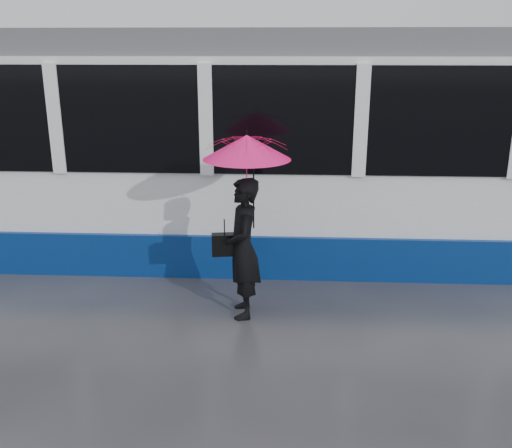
{
  "coord_description": "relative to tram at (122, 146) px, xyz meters",
  "views": [
    {
      "loc": [
        0.54,
        -6.14,
        3.15
      ],
      "look_at": [
        0.19,
        0.33,
        1.1
      ],
      "focal_mm": 40.0,
      "sensor_mm": 36.0,
      "label": 1
    }
  ],
  "objects": [
    {
      "name": "tram",
      "position": [
        0.0,
        0.0,
        0.0
      ],
      "size": [
        26.0,
        2.56,
        3.35
      ],
      "color": "white",
      "rests_on": "ground"
    },
    {
      "name": "woman",
      "position": [
        2.06,
        -2.35,
        -0.79
      ],
      "size": [
        0.49,
        0.67,
        1.7
      ],
      "primitive_type": "imported",
      "rotation": [
        0.0,
        0.0,
        -1.42
      ],
      "color": "black",
      "rests_on": "ground"
    },
    {
      "name": "umbrella",
      "position": [
        2.11,
        -2.35,
        0.22
      ],
      "size": [
        1.14,
        1.14,
        1.14
      ],
      "rotation": [
        0.0,
        0.0,
        0.15
      ],
      "color": "#FF1576",
      "rests_on": "ground"
    },
    {
      "name": "rails",
      "position": [
        2.01,
        -0.0,
        -1.63
      ],
      "size": [
        34.0,
        1.51,
        0.02
      ],
      "color": "#3F3D38",
      "rests_on": "ground"
    },
    {
      "name": "ground",
      "position": [
        2.01,
        -2.5,
        -1.64
      ],
      "size": [
        90.0,
        90.0,
        0.0
      ],
      "primitive_type": "plane",
      "color": "#2A292E",
      "rests_on": "ground"
    },
    {
      "name": "handbag",
      "position": [
        1.84,
        -2.33,
        -0.75
      ],
      "size": [
        0.32,
        0.18,
        0.44
      ],
      "rotation": [
        0.0,
        0.0,
        0.15
      ],
      "color": "black",
      "rests_on": "ground"
    }
  ]
}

